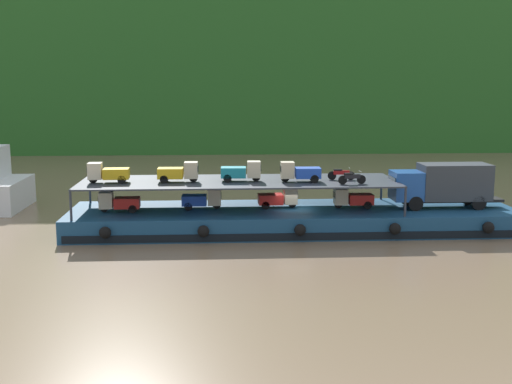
{
  "coord_description": "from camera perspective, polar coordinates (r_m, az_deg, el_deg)",
  "views": [
    {
      "loc": [
        -5.22,
        -44.39,
        10.26
      ],
      "look_at": [
        -2.61,
        0.0,
        2.7
      ],
      "focal_mm": 45.66,
      "sensor_mm": 36.0,
      "label": 1
    }
  ],
  "objects": [
    {
      "name": "mini_truck_lower_stern",
      "position": [
        45.16,
        -11.94,
        -0.86
      ],
      "size": [
        2.77,
        1.25,
        1.38
      ],
      "color": "red",
      "rests_on": "cargo_barge"
    },
    {
      "name": "mini_truck_upper_bow",
      "position": [
        44.39,
        3.84,
        1.77
      ],
      "size": [
        2.76,
        1.24,
        1.38
      ],
      "color": "#1E47B7",
      "rests_on": "cargo_rack"
    },
    {
      "name": "hillside_far_bank",
      "position": [
        110.24,
        -0.66,
        15.27
      ],
      "size": [
        124.64,
        36.81,
        37.39
      ],
      "color": "#286023",
      "rests_on": "ground"
    },
    {
      "name": "motorcycle_upper_centre",
      "position": [
        45.65,
        7.46,
        1.6
      ],
      "size": [
        1.9,
        0.55,
        0.87
      ],
      "color": "black",
      "rests_on": "cargo_rack"
    },
    {
      "name": "mini_truck_upper_mid",
      "position": [
        44.48,
        -6.78,
        1.74
      ],
      "size": [
        2.75,
        1.22,
        1.38
      ],
      "color": "gold",
      "rests_on": "cargo_rack"
    },
    {
      "name": "mini_truck_upper_fore",
      "position": [
        44.57,
        -1.27,
        1.82
      ],
      "size": [
        2.78,
        1.26,
        1.38
      ],
      "color": "teal",
      "rests_on": "cargo_rack"
    },
    {
      "name": "mini_truck_lower_aft",
      "position": [
        45.39,
        -4.72,
        -0.63
      ],
      "size": [
        2.75,
        1.21,
        1.38
      ],
      "color": "#1E47B7",
      "rests_on": "cargo_barge"
    },
    {
      "name": "mini_truck_lower_mid",
      "position": [
        45.66,
        1.98,
        -0.54
      ],
      "size": [
        2.77,
        1.26,
        1.38
      ],
      "color": "red",
      "rests_on": "cargo_barge"
    },
    {
      "name": "mini_truck_upper_stern",
      "position": [
        44.97,
        -12.86,
        1.65
      ],
      "size": [
        2.77,
        1.26,
        1.38
      ],
      "color": "gold",
      "rests_on": "cargo_rack"
    },
    {
      "name": "cargo_barge",
      "position": [
        45.66,
        3.28,
        -2.39
      ],
      "size": [
        30.99,
        7.87,
        1.5
      ],
      "color": "navy",
      "rests_on": "ground"
    },
    {
      "name": "cargo_rack",
      "position": [
        44.94,
        -1.51,
        0.91
      ],
      "size": [
        21.79,
        6.46,
        2.0
      ],
      "color": "#2D333D",
      "rests_on": "cargo_barge"
    },
    {
      "name": "ground_plane",
      "position": [
        45.86,
        3.26,
        -3.3
      ],
      "size": [
        400.0,
        400.0,
        0.0
      ],
      "primitive_type": "plane",
      "color": "#7F664C"
    },
    {
      "name": "mini_truck_lower_fore",
      "position": [
        46.08,
        8.46,
        -0.54
      ],
      "size": [
        2.75,
        1.22,
        1.38
      ],
      "color": "red",
      "rests_on": "cargo_barge"
    },
    {
      "name": "covered_lorry",
      "position": [
        47.37,
        16.07,
        0.69
      ],
      "size": [
        7.87,
        2.33,
        3.1
      ],
      "color": "#1E4C99",
      "rests_on": "cargo_barge"
    },
    {
      "name": "motorcycle_upper_port",
      "position": [
        43.83,
        8.39,
        1.25
      ],
      "size": [
        1.9,
        0.55,
        0.87
      ],
      "color": "black",
      "rests_on": "cargo_rack"
    }
  ]
}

